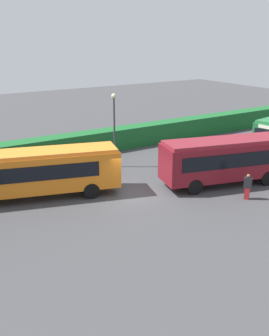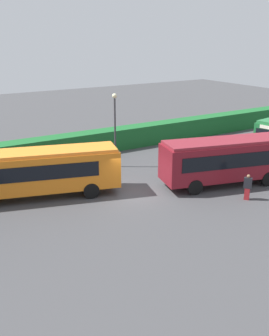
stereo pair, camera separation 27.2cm
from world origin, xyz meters
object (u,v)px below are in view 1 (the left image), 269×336
(bus_maroon, at_px, (225,159))
(person_right, at_px, (248,186))
(bus_orange, at_px, (38,171))
(person_far, at_px, (257,133))
(lamppost, at_px, (114,122))

(bus_maroon, xyz_separation_m, person_right, (-0.70, -2.73, -0.95))
(bus_orange, xyz_separation_m, person_far, (22.03, 2.02, -0.86))
(lamppost, bearing_deg, person_right, -69.78)
(bus_maroon, xyz_separation_m, lamppost, (-4.37, 7.24, 1.70))
(bus_orange, xyz_separation_m, person_right, (10.70, -7.20, -0.90))
(person_right, relative_size, person_far, 0.95)
(bus_maroon, relative_size, person_right, 5.51)
(bus_orange, height_order, lamppost, lamppost)
(bus_orange, relative_size, lamppost, 1.82)
(bus_orange, height_order, bus_maroon, bus_maroon)
(person_right, bearing_deg, bus_maroon, 38.69)
(person_right, distance_m, lamppost, 10.95)
(person_right, height_order, lamppost, lamppost)
(bus_orange, relative_size, person_far, 5.97)
(bus_maroon, height_order, person_right, bus_maroon)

